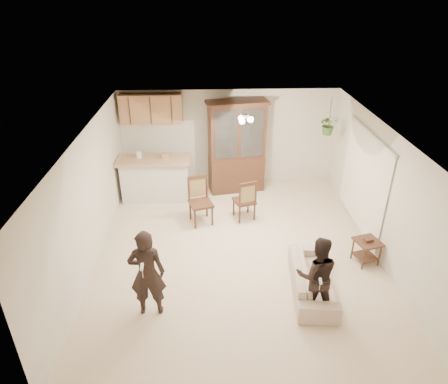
{
  "coord_description": "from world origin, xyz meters",
  "views": [
    {
      "loc": [
        -0.54,
        -6.5,
        4.82
      ],
      "look_at": [
        -0.25,
        0.4,
        1.17
      ],
      "focal_mm": 32.0,
      "sensor_mm": 36.0,
      "label": 1
    }
  ],
  "objects_px": {
    "china_hutch": "(237,148)",
    "chair_hutch_left": "(244,177)",
    "child": "(316,276)",
    "chair_bar": "(201,210)",
    "sofa": "(313,273)",
    "adult": "(146,268)",
    "side_table": "(366,251)",
    "chair_hutch_right": "(244,207)"
  },
  "relations": [
    {
      "from": "china_hutch",
      "to": "chair_hutch_left",
      "type": "relative_size",
      "value": 2.31
    },
    {
      "from": "child",
      "to": "chair_bar",
      "type": "distance_m",
      "value": 3.36
    },
    {
      "from": "sofa",
      "to": "adult",
      "type": "bearing_deg",
      "value": 103.8
    },
    {
      "from": "sofa",
      "to": "china_hutch",
      "type": "height_order",
      "value": "china_hutch"
    },
    {
      "from": "child",
      "to": "chair_hutch_left",
      "type": "relative_size",
      "value": 1.34
    },
    {
      "from": "adult",
      "to": "china_hutch",
      "type": "height_order",
      "value": "china_hutch"
    },
    {
      "from": "child",
      "to": "side_table",
      "type": "height_order",
      "value": "child"
    },
    {
      "from": "china_hutch",
      "to": "chair_bar",
      "type": "distance_m",
      "value": 2.03
    },
    {
      "from": "sofa",
      "to": "adult",
      "type": "relative_size",
      "value": 1.04
    },
    {
      "from": "side_table",
      "to": "chair_bar",
      "type": "height_order",
      "value": "chair_bar"
    },
    {
      "from": "sofa",
      "to": "side_table",
      "type": "distance_m",
      "value": 1.42
    },
    {
      "from": "adult",
      "to": "child",
      "type": "relative_size",
      "value": 1.33
    },
    {
      "from": "child",
      "to": "side_table",
      "type": "xyz_separation_m",
      "value": [
        1.3,
        1.19,
        -0.42
      ]
    },
    {
      "from": "sofa",
      "to": "side_table",
      "type": "bearing_deg",
      "value": -53.79
    },
    {
      "from": "adult",
      "to": "chair_bar",
      "type": "relative_size",
      "value": 1.67
    },
    {
      "from": "china_hutch",
      "to": "chair_bar",
      "type": "relative_size",
      "value": 2.16
    },
    {
      "from": "china_hutch",
      "to": "chair_bar",
      "type": "height_order",
      "value": "china_hutch"
    },
    {
      "from": "adult",
      "to": "chair_hutch_left",
      "type": "height_order",
      "value": "adult"
    },
    {
      "from": "sofa",
      "to": "china_hutch",
      "type": "relative_size",
      "value": 0.8
    },
    {
      "from": "side_table",
      "to": "adult",
      "type": "bearing_deg",
      "value": -164.03
    },
    {
      "from": "sofa",
      "to": "chair_hutch_right",
      "type": "height_order",
      "value": "chair_hutch_right"
    },
    {
      "from": "adult",
      "to": "child",
      "type": "height_order",
      "value": "adult"
    },
    {
      "from": "sofa",
      "to": "china_hutch",
      "type": "xyz_separation_m",
      "value": [
        -1.06,
        3.93,
        0.79
      ]
    },
    {
      "from": "chair_bar",
      "to": "chair_hutch_left",
      "type": "bearing_deg",
      "value": 39.61
    },
    {
      "from": "chair_bar",
      "to": "chair_hutch_left",
      "type": "height_order",
      "value": "chair_bar"
    },
    {
      "from": "china_hutch",
      "to": "chair_bar",
      "type": "xyz_separation_m",
      "value": [
        -0.89,
        -1.62,
        -0.85
      ]
    },
    {
      "from": "china_hutch",
      "to": "chair_hutch_right",
      "type": "bearing_deg",
      "value": -96.53
    },
    {
      "from": "side_table",
      "to": "chair_bar",
      "type": "distance_m",
      "value": 3.55
    },
    {
      "from": "side_table",
      "to": "chair_bar",
      "type": "xyz_separation_m",
      "value": [
        -3.17,
        1.59,
        0.05
      ]
    },
    {
      "from": "child",
      "to": "china_hutch",
      "type": "distance_m",
      "value": 4.52
    },
    {
      "from": "side_table",
      "to": "chair_hutch_right",
      "type": "xyz_separation_m",
      "value": [
        -2.2,
        1.74,
        0.03
      ]
    },
    {
      "from": "sofa",
      "to": "chair_hutch_left",
      "type": "distance_m",
      "value": 4.12
    },
    {
      "from": "adult",
      "to": "side_table",
      "type": "bearing_deg",
      "value": -165.63
    },
    {
      "from": "sofa",
      "to": "chair_bar",
      "type": "xyz_separation_m",
      "value": [
        -1.96,
        2.31,
        -0.06
      ]
    },
    {
      "from": "adult",
      "to": "chair_hutch_left",
      "type": "xyz_separation_m",
      "value": [
        1.93,
        4.45,
        -0.62
      ]
    },
    {
      "from": "china_hutch",
      "to": "side_table",
      "type": "distance_m",
      "value": 4.03
    },
    {
      "from": "sofa",
      "to": "adult",
      "type": "distance_m",
      "value": 2.85
    },
    {
      "from": "child",
      "to": "chair_hutch_right",
      "type": "relative_size",
      "value": 1.36
    },
    {
      "from": "china_hutch",
      "to": "chair_hutch_left",
      "type": "height_order",
      "value": "china_hutch"
    },
    {
      "from": "china_hutch",
      "to": "chair_hutch_right",
      "type": "xyz_separation_m",
      "value": [
        0.08,
        -1.46,
        -0.87
      ]
    },
    {
      "from": "adult",
      "to": "china_hutch",
      "type": "distance_m",
      "value": 4.67
    },
    {
      "from": "china_hutch",
      "to": "child",
      "type": "bearing_deg",
      "value": -87.21
    }
  ]
}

